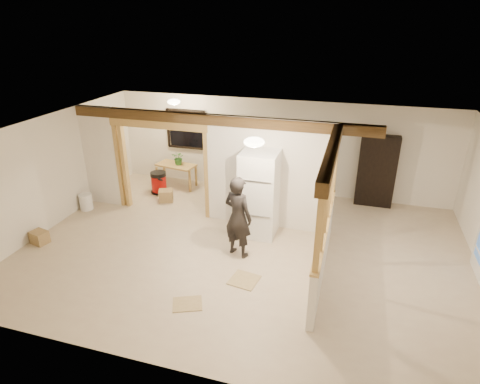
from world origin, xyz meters
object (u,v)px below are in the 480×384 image
(shop_vac, at_px, (159,182))
(work_table, at_px, (177,176))
(refrigerator, at_px, (259,194))
(bookshelf, at_px, (377,171))
(woman, at_px, (238,217))

(shop_vac, bearing_deg, work_table, 59.26)
(refrigerator, distance_m, bookshelf, 3.33)
(woman, relative_size, shop_vac, 2.82)
(shop_vac, bearing_deg, refrigerator, -23.92)
(refrigerator, bearing_deg, woman, -100.85)
(refrigerator, distance_m, work_table, 3.47)
(work_table, bearing_deg, shop_vac, -110.57)
(woman, distance_m, bookshelf, 4.17)
(refrigerator, height_order, work_table, refrigerator)
(work_table, xyz_separation_m, shop_vac, (-0.30, -0.51, -0.04))
(woman, height_order, work_table, woman)
(refrigerator, distance_m, shop_vac, 3.50)
(work_table, distance_m, bookshelf, 5.33)
(shop_vac, bearing_deg, woman, -38.56)
(refrigerator, xyz_separation_m, work_table, (-2.84, 1.90, -0.61))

